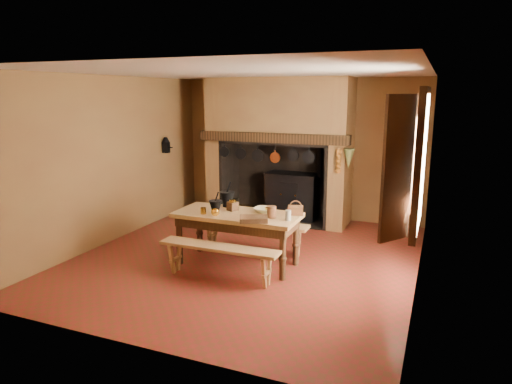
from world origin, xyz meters
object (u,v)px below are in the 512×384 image
Objects in this scene: wicker_basket at (296,210)px; work_table at (237,221)px; mixing_bowl at (264,210)px; bench_front at (219,254)px; coffee_grinder at (233,205)px; iron_range at (293,195)px.

work_table is at bearing -179.36° from wicker_basket.
wicker_basket is (0.47, 0.05, 0.03)m from mixing_bowl.
coffee_grinder reaches higher than bench_front.
coffee_grinder is at bearing 99.94° from bench_front.
work_table is 7.18× the size of wicker_basket.
coffee_grinder is 0.80× the size of wicker_basket.
coffee_grinder is 0.72× the size of mixing_bowl.
wicker_basket is at bearing 32.95° from coffee_grinder.
iron_range is 0.93× the size of bench_front.
bench_front is (0.02, -3.36, -0.12)m from iron_range.
coffee_grinder is (-0.10, -2.64, 0.38)m from iron_range.
wicker_basket is (0.81, 0.25, 0.19)m from work_table.
work_table is at bearing -89.50° from iron_range.
iron_range is 5.66× the size of mixing_bowl.
iron_range reaches higher than bench_front.
mixing_bowl reaches higher than bench_front.
bench_front is at bearing -90.00° from work_table.
bench_front is 8.42× the size of coffee_grinder.
wicker_basket reaches higher than work_table.
mixing_bowl is at bearing 169.92° from wicker_basket.
bench_front is 0.99m from mixing_bowl.
bench_front is at bearing -55.31° from coffee_grinder.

